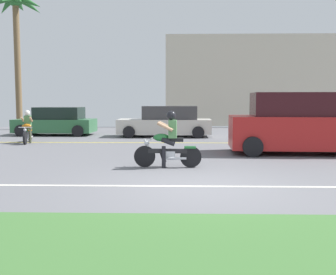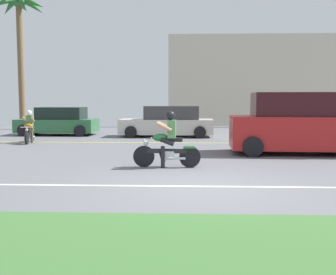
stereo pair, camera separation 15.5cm
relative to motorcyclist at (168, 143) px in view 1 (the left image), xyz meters
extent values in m
cube|color=slate|center=(0.72, 0.65, -0.65)|extent=(56.00, 30.00, 0.04)
cube|color=#3D6B33|center=(0.72, -6.45, -0.60)|extent=(56.00, 3.80, 0.06)
cube|color=silver|center=(0.72, -2.35, -0.63)|extent=(50.40, 0.12, 0.01)
cube|color=yellow|center=(0.72, 6.03, -0.63)|extent=(50.40, 0.12, 0.01)
cylinder|color=black|center=(-0.63, 0.03, -0.35)|extent=(0.57, 0.11, 0.56)
cylinder|color=black|center=(0.59, -0.02, -0.35)|extent=(0.57, 0.11, 0.56)
cylinder|color=#B7BAC1|center=(-0.53, 0.02, -0.12)|extent=(0.25, 0.06, 0.49)
cube|color=black|center=(-0.02, 0.00, -0.20)|extent=(1.03, 0.13, 0.11)
cube|color=#B7BAC1|center=(0.03, 0.00, -0.31)|extent=(0.31, 0.20, 0.23)
ellipsoid|color=#236B33|center=(-0.18, 0.01, 0.16)|extent=(0.41, 0.23, 0.21)
cube|color=black|center=(0.17, 0.00, 0.10)|extent=(0.46, 0.22, 0.09)
cube|color=#236B33|center=(0.58, -0.02, -0.10)|extent=(0.31, 0.16, 0.06)
cylinder|color=#B7BAC1|center=(-0.46, 0.02, 0.12)|extent=(0.06, 0.58, 0.03)
sphere|color=#B7BAC1|center=(-0.57, 0.02, 0.00)|extent=(0.13, 0.13, 0.13)
cylinder|color=#B7BAC1|center=(0.24, -0.12, -0.38)|extent=(0.47, 0.08, 0.07)
cube|color=#4C7F4C|center=(0.12, 0.00, 0.38)|extent=(0.22, 0.31, 0.47)
sphere|color=black|center=(0.08, 0.00, 0.74)|extent=(0.24, 0.24, 0.24)
cylinder|color=black|center=(0.01, 0.10, 0.05)|extent=(0.38, 0.14, 0.24)
cylinder|color=black|center=(0.00, -0.09, 0.05)|extent=(0.38, 0.14, 0.24)
cylinder|color=black|center=(-0.11, -0.12, -0.34)|extent=(0.11, 0.11, 0.57)
cylinder|color=black|center=(-0.14, 0.12, -0.38)|extent=(0.19, 0.11, 0.32)
cylinder|color=tan|center=(-0.07, 0.19, 0.45)|extent=(0.43, 0.10, 0.27)
cylinder|color=tan|center=(-0.08, -0.18, 0.45)|extent=(0.43, 0.10, 0.27)
cube|color=#AD1E1E|center=(4.24, 2.85, 0.08)|extent=(4.57, 2.08, 1.07)
cube|color=#351116|center=(4.33, 2.85, 1.00)|extent=(3.30, 1.76, 0.77)
cylinder|color=black|center=(2.68, 3.86, -0.31)|extent=(0.65, 0.25, 0.64)
cylinder|color=black|center=(2.58, 2.00, -0.31)|extent=(0.65, 0.25, 0.64)
cube|color=#2D663D|center=(-5.99, 9.56, -0.15)|extent=(3.98, 1.84, 0.65)
cube|color=black|center=(-5.75, 9.55, 0.48)|extent=(2.32, 1.54, 0.60)
cylinder|color=black|center=(-4.55, 10.37, -0.35)|extent=(0.57, 0.20, 0.56)
cylinder|color=black|center=(-7.37, 10.46, -0.35)|extent=(0.57, 0.20, 0.56)
cylinder|color=black|center=(-4.60, 8.66, -0.35)|extent=(0.57, 0.20, 0.56)
cylinder|color=black|center=(-7.43, 8.75, -0.35)|extent=(0.57, 0.20, 0.56)
cube|color=beige|center=(-0.43, 8.85, -0.13)|extent=(4.50, 1.71, 0.69)
cube|color=#3B3A3D|center=(-0.16, 8.85, 0.53)|extent=(2.62, 1.44, 0.64)
cylinder|color=black|center=(1.20, 9.63, -0.35)|extent=(0.56, 0.19, 0.56)
cylinder|color=black|center=(-2.02, 9.69, -0.35)|extent=(0.56, 0.19, 0.56)
cylinder|color=black|center=(1.16, 8.01, -0.35)|extent=(0.56, 0.19, 0.56)
cylinder|color=black|center=(-2.05, 8.08, -0.35)|extent=(0.56, 0.19, 0.56)
cylinder|color=brown|center=(-9.34, 13.41, 3.21)|extent=(0.36, 0.36, 7.69)
cone|color=#28662D|center=(-8.57, 13.30, 6.86)|extent=(1.90, 0.86, 1.26)
cone|color=#28662D|center=(-8.80, 13.97, 6.86)|extent=(1.71, 1.73, 1.37)
cone|color=#28662D|center=(-9.42, 14.18, 6.86)|extent=(0.80, 1.87, 0.94)
cone|color=#28662D|center=(-9.99, 13.84, 6.86)|extent=(1.82, 1.49, 1.51)
cone|color=#28662D|center=(-10.04, 13.08, 6.86)|extent=(1.90, 1.33, 1.37)
cylinder|color=black|center=(-5.86, 5.26, -0.38)|extent=(0.17, 0.52, 0.51)
cylinder|color=black|center=(-6.06, 6.35, -0.38)|extent=(0.17, 0.52, 0.51)
cylinder|color=#B7BAC1|center=(-5.88, 5.34, -0.17)|extent=(0.08, 0.23, 0.44)
cube|color=black|center=(-5.96, 5.80, -0.24)|extent=(0.25, 0.93, 0.10)
cube|color=#B7BAC1|center=(-5.97, 5.84, -0.34)|extent=(0.22, 0.30, 0.20)
ellipsoid|color=#B76614|center=(-5.94, 5.65, 0.08)|extent=(0.37, 0.20, 0.19)
cube|color=black|center=(-5.99, 5.97, 0.03)|extent=(0.26, 0.43, 0.08)
cube|color=#B76614|center=(-6.06, 6.33, -0.15)|extent=(0.18, 0.29, 0.05)
cylinder|color=#B7BAC1|center=(-5.89, 5.41, 0.04)|extent=(0.52, 0.12, 0.03)
sphere|color=#B7BAC1|center=(-5.87, 5.31, -0.06)|extent=(0.12, 0.12, 0.12)
cylinder|color=#B7BAC1|center=(-5.90, 6.06, -0.40)|extent=(0.13, 0.43, 0.06)
cube|color=#4C7F4C|center=(-5.98, 5.92, 0.29)|extent=(0.30, 0.23, 0.43)
sphere|color=silver|center=(-5.98, 5.89, 0.61)|extent=(0.22, 0.22, 0.22)
cylinder|color=#51563D|center=(-6.05, 5.80, -0.01)|extent=(0.17, 0.36, 0.21)
cylinder|color=#51563D|center=(-5.88, 5.83, -0.01)|extent=(0.17, 0.36, 0.21)
cylinder|color=#51563D|center=(-5.83, 5.74, -0.37)|extent=(0.11, 0.11, 0.52)
cylinder|color=#51563D|center=(-6.04, 5.67, -0.40)|extent=(0.12, 0.19, 0.29)
cylinder|color=tan|center=(-6.12, 5.72, 0.35)|extent=(0.14, 0.39, 0.24)
cylinder|color=tan|center=(-5.79, 5.78, 0.35)|extent=(0.14, 0.39, 0.24)
cube|color=beige|center=(5.57, 18.65, 2.43)|extent=(12.40, 4.00, 6.13)
camera|label=1|loc=(0.29, -10.50, 1.15)|focal=42.94mm
camera|label=2|loc=(0.44, -10.49, 1.15)|focal=42.94mm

